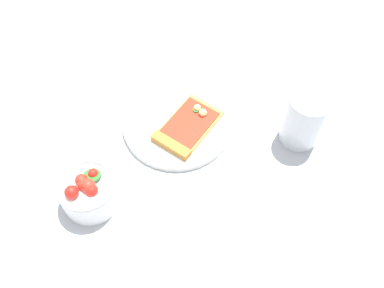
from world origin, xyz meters
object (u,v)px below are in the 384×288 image
object	(u,v)px
plate	(178,123)
pizza_slice_main	(186,128)
salad_bowl	(88,191)
soda_glass	(303,121)

from	to	relation	value
plate	pizza_slice_main	xyz separation A→B (m)	(-0.02, -0.02, 0.01)
salad_bowl	plate	bearing A→B (deg)	-43.96
salad_bowl	soda_glass	xyz separation A→B (m)	(0.13, -0.41, 0.02)
salad_bowl	soda_glass	distance (m)	0.43
pizza_slice_main	salad_bowl	size ratio (longest dim) A/B	1.55
pizza_slice_main	soda_glass	world-z (taller)	soda_glass
soda_glass	plate	bearing A→B (deg)	81.41
soda_glass	salad_bowl	bearing A→B (deg)	107.77
pizza_slice_main	salad_bowl	world-z (taller)	salad_bowl
salad_bowl	soda_glass	size ratio (longest dim) A/B	0.86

